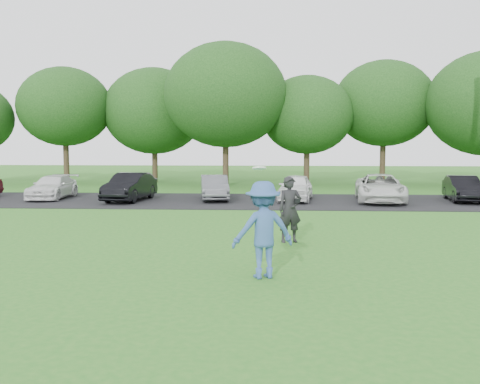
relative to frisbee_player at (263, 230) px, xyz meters
name	(u,v)px	position (x,y,z in m)	size (l,w,h in m)	color
ground	(230,270)	(-0.70, 0.59, -0.95)	(100.00, 100.00, 0.00)	#266D1F
parking_lot	(253,201)	(-0.70, 13.59, -0.93)	(32.00, 6.50, 0.03)	black
frisbee_player	(263,230)	(0.00, 0.00, 0.00)	(1.38, 1.05, 2.19)	#345592
camera_bystander	(290,210)	(0.64, 3.75, -0.08)	(0.73, 0.58, 1.75)	black
parked_cars	(255,188)	(-0.62, 13.61, -0.34)	(28.16, 4.54, 1.24)	#55121C
tree_row	(283,106)	(0.81, 23.35, 3.96)	(42.39, 9.85, 8.64)	#38281C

